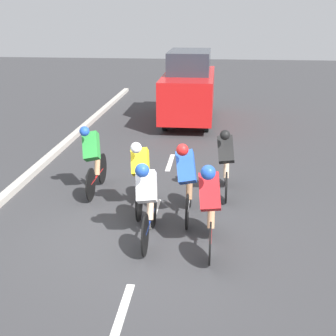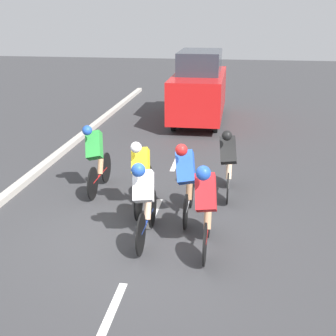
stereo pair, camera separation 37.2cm
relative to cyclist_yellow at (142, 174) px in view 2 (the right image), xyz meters
The scene contains 12 objects.
ground_plane 1.26m from the cyclist_yellow, 104.38° to the left, with size 60.00×60.00×0.00m, color #38383A.
lane_stripe_near 3.41m from the cyclist_yellow, 94.34° to the left, with size 0.12×1.40×0.01m, color white.
lane_stripe_mid 0.80m from the cyclist_yellow, 155.32° to the left, with size 0.12×1.40×0.01m, color white.
lane_stripe_far 3.19m from the cyclist_yellow, 94.66° to the right, with size 0.12×1.40×0.01m, color white.
curb 3.03m from the cyclist_yellow, ahead, with size 0.20×27.84×0.14m, color #B7B2A8.
cyclist_yellow is the anchor object (origin of this frame).
cyclist_red 2.01m from the cyclist_yellow, 132.35° to the left, with size 0.38×1.65×1.57m.
cyclist_blue 0.94m from the cyclist_yellow, 163.57° to the left, with size 0.43×1.68×1.54m.
cyclist_white 1.32m from the cyclist_yellow, 103.50° to the left, with size 0.38×1.73×1.49m.
cyclist_green 1.45m from the cyclist_yellow, 35.91° to the right, with size 0.44×1.73×1.53m.
cyclist_black 1.92m from the cyclist_yellow, 148.16° to the right, with size 0.38×1.64×1.49m.
support_car 7.87m from the cyclist_yellow, 93.07° to the right, with size 1.70×4.53×2.42m.
Camera 2 is at (-1.52, 7.37, 3.81)m, focal length 50.00 mm.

